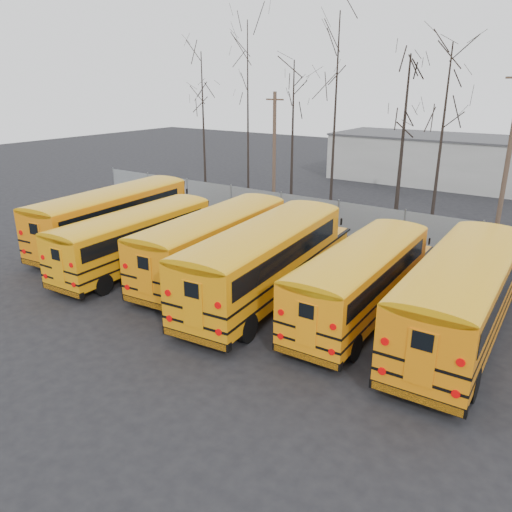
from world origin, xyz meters
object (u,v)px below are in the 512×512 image
Objects in this scene: bus_f at (463,289)px; utility_pole_left at (274,149)px; bus_e at (363,274)px; bus_b at (138,234)px; utility_pole_right at (510,148)px; bus_c at (216,238)px; bus_d at (267,254)px; bus_a at (115,212)px.

utility_pole_left is at bearing 139.21° from bus_f.
utility_pole_left is (-12.86, 13.52, 2.38)m from bus_e.
utility_pole_right is at bearing 50.73° from bus_b.
utility_pole_right reaches higher than utility_pole_left.
utility_pole_left is (-1.77, 14.78, 2.40)m from bus_b.
bus_c is 14.65m from utility_pole_left.
bus_f is at bearing 1.56° from bus_d.
utility_pole_left is at bearing 131.88° from bus_e.
bus_d is (10.77, -1.13, 0.03)m from bus_a.
bus_e is at bearing -6.24° from bus_c.
bus_c reaches higher than bus_e.
bus_a is 14.74m from bus_e.
bus_b is at bearing -30.72° from bus_a.
bus_e is at bearing -95.73° from utility_pole_right.
bus_c is 3.49m from bus_d.
bus_c is 10.91m from bus_f.
bus_a is 1.01× the size of bus_f.
utility_pole_left reaches higher than bus_c.
bus_d is 1.49× the size of utility_pole_left.
bus_f is at bearing -4.55° from bus_c.
bus_c is 0.97× the size of bus_f.
bus_a is 1.12× the size of bus_b.
bus_f is (10.91, 0.11, 0.08)m from bus_c.
bus_c is 1.41× the size of utility_pole_left.
bus_a is 1.04× the size of bus_c.
bus_c is at bearing 17.40° from bus_b.
bus_e is 0.91× the size of bus_f.
bus_b is 14.74m from bus_f.
bus_f is at bearing 2.36° from bus_e.
bus_b is at bearing -125.24° from utility_pole_right.
bus_a is 23.37m from utility_pole_right.
bus_e is at bearing -7.36° from bus_a.
utility_pole_left is at bearing 107.26° from bus_c.
bus_a is at bearing 177.55° from bus_f.
bus_a is at bearing 176.60° from bus_e.
bus_f reaches higher than bus_b.
utility_pole_left is at bearing 116.54° from bus_d.
bus_b is 1.11× the size of utility_pole_right.
bus_b is 0.99× the size of bus_e.
bus_b is 0.88× the size of bus_d.
utility_pole_right is at bearing 55.40° from bus_c.
bus_a is at bearing -96.99° from utility_pole_left.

